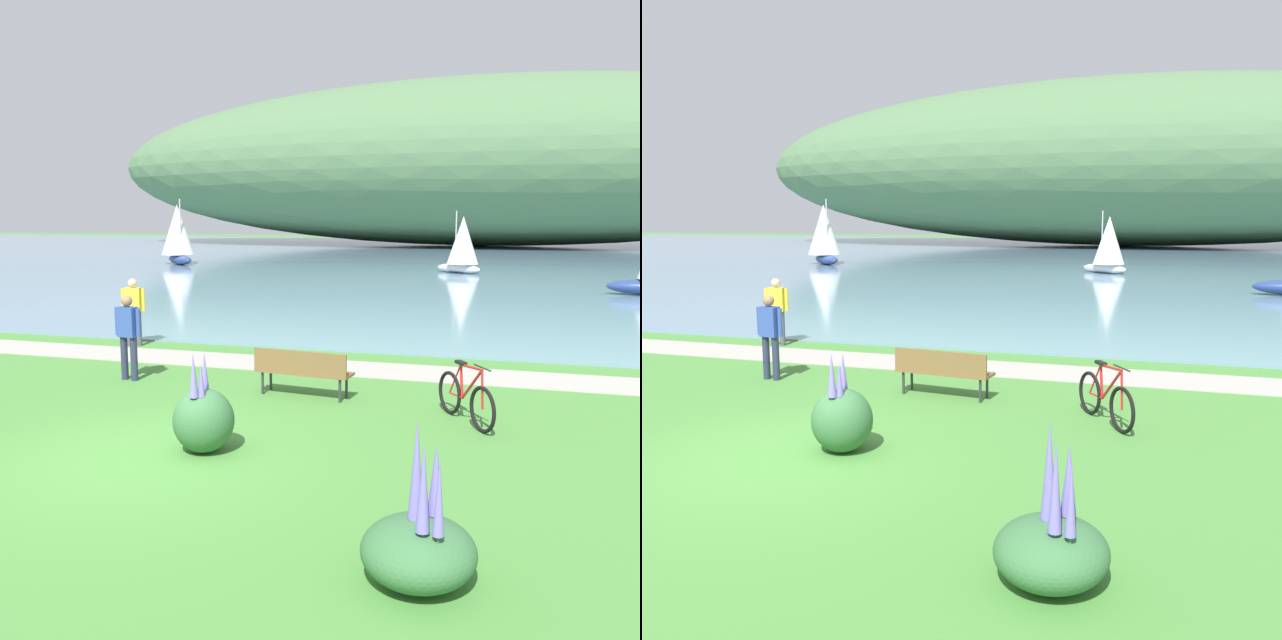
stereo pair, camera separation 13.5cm
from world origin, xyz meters
TOP-DOWN VIEW (x-y plane):
  - ground_plane at (0.00, 0.00)m, footprint 200.00×200.00m
  - bay_water at (0.00, 47.86)m, footprint 180.00×80.00m
  - distant_hillside at (0.99, 67.27)m, footprint 82.78×28.00m
  - shoreline_path at (0.00, 6.16)m, footprint 60.00×1.50m
  - park_bench_near_camera at (1.19, 3.66)m, footprint 1.84×0.68m
  - bicycle_leaning_near_bench at (4.16, 2.89)m, footprint 1.02×1.51m
  - person_at_shoreline at (-4.38, 7.18)m, footprint 0.60×0.29m
  - person_on_the_grass at (-2.54, 3.94)m, footprint 0.61×0.27m
  - echium_bush_closest_to_camera at (0.75, 0.50)m, footprint 0.86×0.86m
  - echium_bush_beside_closest at (4.13, -2.14)m, footprint 1.05×1.05m
  - sailboat_nearest_to_shore at (1.81, 31.25)m, footprint 2.91×2.55m
  - sailboat_toward_hillside at (-16.89, 33.32)m, footprint 3.42×3.41m

SIDE VIEW (x-z plane):
  - ground_plane at x=0.00m, z-range 0.00..0.00m
  - shoreline_path at x=0.00m, z-range 0.00..0.01m
  - bay_water at x=0.00m, z-range 0.00..0.04m
  - echium_bush_beside_closest at x=4.13m, z-range -0.40..1.12m
  - bicycle_leaning_near_bench at x=4.16m, z-range -0.11..0.90m
  - echium_bush_closest_to_camera at x=0.75m, z-range -0.25..1.20m
  - park_bench_near_camera at x=1.19m, z-range 0.08..0.96m
  - person_at_shoreline at x=-4.38m, z-range 0.12..1.83m
  - person_on_the_grass at x=-2.54m, z-range 0.12..1.83m
  - sailboat_nearest_to_shore at x=1.81m, z-range -0.06..3.41m
  - sailboat_toward_hillside at x=-16.89m, z-range -0.09..4.19m
  - distant_hillside at x=0.99m, z-range 0.04..17.24m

